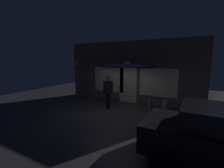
{
  "coord_description": "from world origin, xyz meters",
  "views": [
    {
      "loc": [
        3.4,
        -6.45,
        2.58
      ],
      "look_at": [
        -0.23,
        0.49,
        1.36
      ],
      "focal_mm": 24.3,
      "sensor_mm": 36.0,
      "label": 1
    }
  ],
  "objects_px": {
    "sidewalk_bollard_2": "(165,106)",
    "person_with_umbrella": "(108,79)",
    "sidewalk_bollard": "(150,104)",
    "street_sign_post": "(77,77)"
  },
  "relations": [
    {
      "from": "sidewalk_bollard_2",
      "to": "person_with_umbrella",
      "type": "bearing_deg",
      "value": -159.95
    },
    {
      "from": "sidewalk_bollard",
      "to": "person_with_umbrella",
      "type": "bearing_deg",
      "value": -153.66
    },
    {
      "from": "street_sign_post",
      "to": "sidewalk_bollard_2",
      "type": "distance_m",
      "value": 5.77
    },
    {
      "from": "person_with_umbrella",
      "to": "sidewalk_bollard_2",
      "type": "distance_m",
      "value": 3.25
    },
    {
      "from": "street_sign_post",
      "to": "sidewalk_bollard",
      "type": "distance_m",
      "value": 5.03
    },
    {
      "from": "street_sign_post",
      "to": "sidewalk_bollard_2",
      "type": "relative_size",
      "value": 4.77
    },
    {
      "from": "street_sign_post",
      "to": "sidewalk_bollard",
      "type": "xyz_separation_m",
      "value": [
        4.88,
        0.12,
        -1.23
      ]
    },
    {
      "from": "sidewalk_bollard",
      "to": "sidewalk_bollard_2",
      "type": "relative_size",
      "value": 0.95
    },
    {
      "from": "street_sign_post",
      "to": "sidewalk_bollard",
      "type": "bearing_deg",
      "value": 1.42
    },
    {
      "from": "street_sign_post",
      "to": "sidewalk_bollard_2",
      "type": "height_order",
      "value": "street_sign_post"
    }
  ]
}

